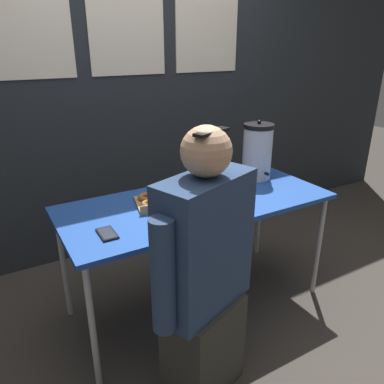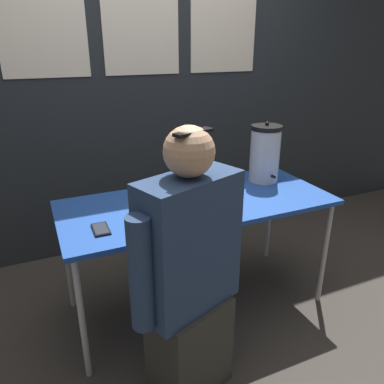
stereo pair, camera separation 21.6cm
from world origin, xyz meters
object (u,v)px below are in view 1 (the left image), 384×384
at_px(coffee_urn, 257,151).
at_px(donut_box, 177,199).
at_px(person_seated, 204,279).
at_px(cell_phone, 107,234).

bearing_deg(coffee_urn, donut_box, -171.28).
height_order(donut_box, coffee_urn, coffee_urn).
bearing_deg(person_seated, coffee_urn, -160.16).
distance_m(donut_box, cell_phone, 0.51).
height_order(coffee_urn, person_seated, person_seated).
bearing_deg(coffee_urn, person_seated, -140.50).
relative_size(donut_box, cell_phone, 3.57).
bearing_deg(cell_phone, coffee_urn, 14.77).
relative_size(cell_phone, person_seated, 0.11).
bearing_deg(person_seated, donut_box, -126.27).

